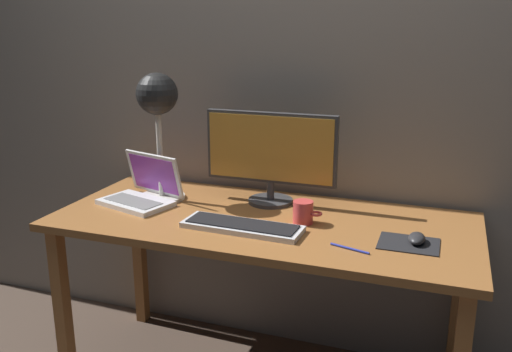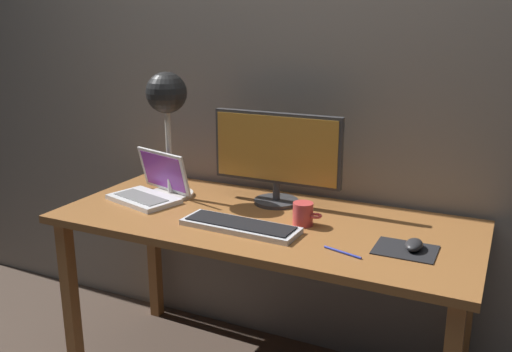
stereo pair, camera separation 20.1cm
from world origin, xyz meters
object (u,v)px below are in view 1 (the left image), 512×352
at_px(mouse, 417,238).
at_px(coffee_mug, 303,213).
at_px(desk_lamp, 158,107).
at_px(keyboard_main, 242,226).
at_px(laptop, 144,189).
at_px(monitor, 271,153).
at_px(pen, 350,248).

bearing_deg(mouse, coffee_mug, 171.70).
bearing_deg(desk_lamp, keyboard_main, -26.22).
height_order(laptop, mouse, laptop).
bearing_deg(coffee_mug, keyboard_main, -145.29).
relative_size(keyboard_main, coffee_mug, 4.02).
distance_m(keyboard_main, laptop, 0.52).
height_order(monitor, laptop, monitor).
bearing_deg(mouse, monitor, 157.23).
bearing_deg(monitor, laptop, -161.45).
bearing_deg(monitor, desk_lamp, -166.92).
distance_m(monitor, keyboard_main, 0.38).
xyz_separation_m(keyboard_main, laptop, (-0.50, 0.16, 0.04)).
relative_size(keyboard_main, mouse, 4.63).
distance_m(keyboard_main, mouse, 0.61).
relative_size(mouse, pen, 0.69).
distance_m(laptop, desk_lamp, 0.34).
bearing_deg(desk_lamp, pen, -17.84).
bearing_deg(pen, keyboard_main, 172.59).
distance_m(monitor, mouse, 0.68).
relative_size(desk_lamp, pen, 3.78).
relative_size(laptop, pen, 2.44).
xyz_separation_m(laptop, mouse, (1.10, -0.09, -0.04)).
bearing_deg(mouse, keyboard_main, -173.11).
distance_m(keyboard_main, desk_lamp, 0.63).
bearing_deg(desk_lamp, mouse, -8.02).
bearing_deg(pen, coffee_mug, 138.34).
relative_size(monitor, desk_lamp, 1.03).
bearing_deg(coffee_mug, monitor, 134.74).
height_order(mouse, coffee_mug, coffee_mug).
height_order(monitor, pen, monitor).
xyz_separation_m(mouse, coffee_mug, (-0.41, 0.06, 0.02)).
height_order(monitor, desk_lamp, desk_lamp).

